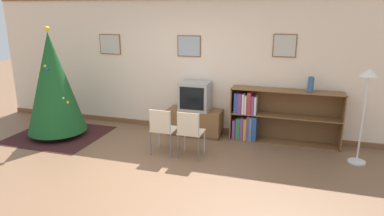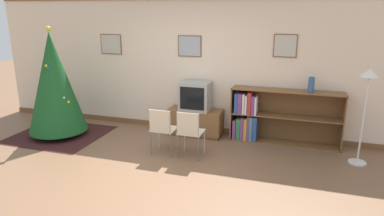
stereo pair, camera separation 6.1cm
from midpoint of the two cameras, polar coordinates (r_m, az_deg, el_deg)
ground_plane at (r=5.19m, az=-7.48°, el=-11.72°), size 24.00×24.00×0.00m
wall_back at (r=6.87m, az=0.45°, el=7.21°), size 8.95×0.11×2.70m
area_rug at (r=7.35m, az=-20.93°, el=-4.15°), size 1.73×1.58×0.01m
christmas_tree at (r=7.08m, az=-21.77°, el=3.92°), size 1.11×1.11×2.12m
tv_console at (r=6.81m, az=0.82°, el=-2.34°), size 1.06×0.46×0.52m
television at (r=6.66m, az=0.83°, el=2.02°), size 0.58×0.45×0.56m
folding_chair_left at (r=5.82m, az=-4.69°, el=-3.39°), size 0.40×0.40×0.82m
folding_chair_right at (r=5.66m, az=-0.10°, el=-3.90°), size 0.40×0.40×0.82m
bookshelf at (r=6.56m, az=12.33°, el=-1.42°), size 1.99×0.36×1.01m
vase at (r=6.34m, az=19.52°, el=3.70°), size 0.11×0.11×0.27m
standing_lamp at (r=5.91m, az=27.43°, el=2.38°), size 0.28×0.28×1.55m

